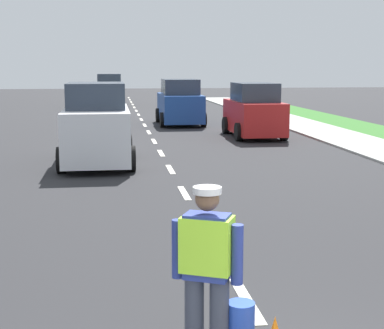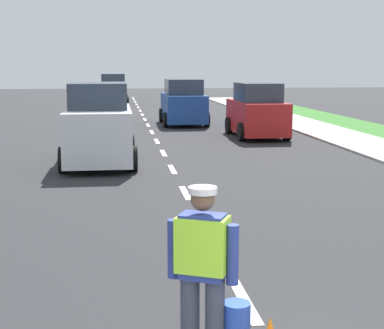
{
  "view_description": "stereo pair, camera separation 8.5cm",
  "coord_description": "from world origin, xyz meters",
  "px_view_note": "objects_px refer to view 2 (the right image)",
  "views": [
    {
      "loc": [
        -1.54,
        -3.78,
        2.73
      ],
      "look_at": [
        -0.21,
        5.91,
        1.1
      ],
      "focal_mm": 55.45,
      "sensor_mm": 36.0,
      "label": 1
    },
    {
      "loc": [
        -1.45,
        -3.79,
        2.73
      ],
      "look_at": [
        -0.21,
        5.91,
        1.1
      ],
      "focal_mm": 55.45,
      "sensor_mm": 36.0,
      "label": 2
    }
  ],
  "objects_px": {
    "road_worker": "(205,266)",
    "car_outgoing_far": "(183,104)",
    "car_oncoming_lead": "(99,127)",
    "car_parked_far": "(257,112)",
    "car_oncoming_third": "(113,91)"
  },
  "relations": [
    {
      "from": "car_parked_far",
      "to": "car_oncoming_lead",
      "type": "height_order",
      "value": "car_oncoming_lead"
    },
    {
      "from": "car_parked_far",
      "to": "car_oncoming_lead",
      "type": "xyz_separation_m",
      "value": [
        -5.87,
        -5.73,
        0.09
      ]
    },
    {
      "from": "car_parked_far",
      "to": "car_oncoming_third",
      "type": "distance_m",
      "value": 20.13
    },
    {
      "from": "car_parked_far",
      "to": "car_oncoming_third",
      "type": "height_order",
      "value": "car_oncoming_third"
    },
    {
      "from": "car_oncoming_third",
      "to": "car_oncoming_lead",
      "type": "distance_m",
      "value": 25.08
    },
    {
      "from": "car_parked_far",
      "to": "road_worker",
      "type": "bearing_deg",
      "value": -104.96
    },
    {
      "from": "car_oncoming_third",
      "to": "car_outgoing_far",
      "type": "distance_m",
      "value": 14.46
    },
    {
      "from": "road_worker",
      "to": "car_oncoming_third",
      "type": "relative_size",
      "value": 0.39
    },
    {
      "from": "car_oncoming_third",
      "to": "road_worker",
      "type": "bearing_deg",
      "value": -88.53
    },
    {
      "from": "road_worker",
      "to": "car_parked_far",
      "type": "xyz_separation_m",
      "value": [
        4.61,
        17.25,
        0.04
      ]
    },
    {
      "from": "car_outgoing_far",
      "to": "car_oncoming_lead",
      "type": "relative_size",
      "value": 1.01
    },
    {
      "from": "car_outgoing_far",
      "to": "car_oncoming_lead",
      "type": "height_order",
      "value": "car_oncoming_lead"
    },
    {
      "from": "road_worker",
      "to": "car_outgoing_far",
      "type": "height_order",
      "value": "car_outgoing_far"
    },
    {
      "from": "road_worker",
      "to": "car_oncoming_lead",
      "type": "relative_size",
      "value": 0.41
    },
    {
      "from": "road_worker",
      "to": "car_parked_far",
      "type": "relative_size",
      "value": 0.42
    }
  ]
}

